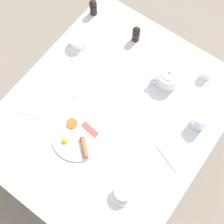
{
  "coord_description": "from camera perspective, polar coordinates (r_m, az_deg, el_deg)",
  "views": [
    {
      "loc": [
        0.34,
        -0.46,
        2.21
      ],
      "look_at": [
        0.0,
        0.0,
        0.75
      ],
      "focal_mm": 50.0,
      "sensor_mm": 36.0,
      "label": 1
    }
  ],
  "objects": [
    {
      "name": "table",
      "position": [
        1.64,
        0.0,
        -1.06
      ],
      "size": [
        1.01,
        1.2,
        0.73
      ],
      "color": "silver",
      "rests_on": "ground_plane"
    },
    {
      "name": "creamer_jug",
      "position": [
        1.72,
        16.97,
        6.73
      ],
      "size": [
        0.08,
        0.05,
        0.07
      ],
      "color": "white",
      "rests_on": "table"
    },
    {
      "name": "breakfast_plate",
      "position": [
        1.55,
        -6.32,
        -4.43
      ],
      "size": [
        0.26,
        0.26,
        0.04
      ],
      "color": "white",
      "rests_on": "table"
    },
    {
      "name": "teacup_with_saucer_left",
      "position": [
        1.76,
        -6.23,
        12.61
      ],
      "size": [
        0.13,
        0.13,
        0.06
      ],
      "color": "white",
      "rests_on": "table"
    },
    {
      "name": "water_glass_tall",
      "position": [
        1.58,
        15.84,
        -1.53
      ],
      "size": [
        0.07,
        0.07,
        0.1
      ],
      "color": "white",
      "rests_on": "table"
    },
    {
      "name": "salt_grinder",
      "position": [
        1.76,
        4.44,
        14.11
      ],
      "size": [
        0.04,
        0.04,
        0.1
      ],
      "color": "black",
      "rests_on": "table"
    },
    {
      "name": "teapot_near",
      "position": [
        1.64,
        10.21,
        6.32
      ],
      "size": [
        0.14,
        0.17,
        0.11
      ],
      "rotation": [
        0.0,
        0.0,
        0.9
      ],
      "color": "white",
      "rests_on": "table"
    },
    {
      "name": "pepper_grinder",
      "position": [
        1.87,
        -3.44,
        18.63
      ],
      "size": [
        0.04,
        0.04,
        0.1
      ],
      "color": "black",
      "rests_on": "table"
    },
    {
      "name": "teacup_with_saucer_right",
      "position": [
        1.46,
        2.09,
        -14.33
      ],
      "size": [
        0.13,
        0.13,
        0.06
      ],
      "color": "white",
      "rests_on": "table"
    },
    {
      "name": "ground_plane",
      "position": [
        2.29,
        0.0,
        -6.92
      ],
      "size": [
        8.0,
        8.0,
        0.0
      ],
      "primitive_type": "plane",
      "color": "gray"
    },
    {
      "name": "knife_by_plate",
      "position": [
        1.67,
        -6.13,
        5.91
      ],
      "size": [
        0.09,
        0.19,
        0.0
      ],
      "rotation": [
        0.0,
        0.0,
        3.54
      ],
      "color": "silver",
      "rests_on": "table"
    },
    {
      "name": "napkin_folded",
      "position": [
        1.55,
        11.62,
        -6.98
      ],
      "size": [
        0.19,
        0.18,
        0.01
      ],
      "rotation": [
        0.0,
        0.0,
        2.78
      ],
      "color": "white",
      "rests_on": "table"
    },
    {
      "name": "spoon_for_tea",
      "position": [
        1.63,
        -14.28,
        -0.42
      ],
      "size": [
        0.14,
        0.07,
        0.0
      ],
      "rotation": [
        0.0,
        0.0,
        1.95
      ],
      "color": "silver",
      "rests_on": "table"
    }
  ]
}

